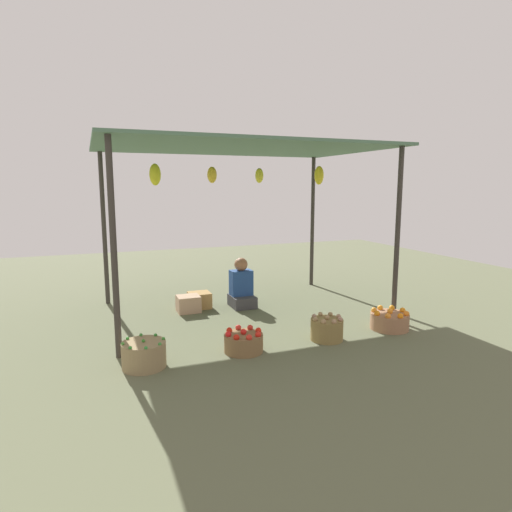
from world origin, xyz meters
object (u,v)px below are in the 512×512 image
Objects in this scene: basket_oranges at (390,321)px; wooden_crate_near_vendor at (199,300)px; wooden_crate_stacked_rear at (188,304)px; basket_green_chilies at (144,355)px; basket_red_tomatoes at (244,342)px; basket_potatoes at (327,329)px; vendor_person at (242,288)px.

basket_oranges is 2.87m from wooden_crate_near_vendor.
wooden_crate_stacked_rear is (-2.33, 1.78, 0.01)m from basket_oranges.
basket_green_chilies is 1.38× the size of wooden_crate_near_vendor.
basket_red_tomatoes reaches higher than wooden_crate_stacked_rear.
wooden_crate_stacked_rear is (-1.33, 1.84, -0.01)m from basket_potatoes.
wooden_crate_near_vendor is (-0.03, 1.98, 0.01)m from basket_red_tomatoes.
wooden_crate_near_vendor is 0.98× the size of wooden_crate_stacked_rear.
vendor_person reaches higher than basket_oranges.
wooden_crate_stacked_rear is (-0.86, -0.00, -0.17)m from vendor_person.
wooden_crate_stacked_rear is at bearing 142.75° from basket_oranges.
wooden_crate_stacked_rear is at bearing 126.00° from basket_potatoes.
basket_green_chilies reaches higher than basket_red_tomatoes.
vendor_person is 1.93× the size of basket_potatoes.
vendor_person is 1.69× the size of basket_green_chilies.
wooden_crate_near_vendor is at bearing 61.32° from basket_green_chilies.
vendor_person is 0.69m from wooden_crate_near_vendor.
basket_oranges is (2.10, 0.05, 0.00)m from basket_red_tomatoes.
basket_red_tomatoes is at bearing 179.52° from basket_potatoes.
wooden_crate_stacked_rear is (0.89, 1.86, -0.01)m from basket_green_chilies.
basket_potatoes is 2.29m from wooden_crate_near_vendor.
basket_potatoes reaches higher than wooden_crate_stacked_rear.
basket_oranges is at bearing 1.39° from basket_red_tomatoes.
wooden_crate_near_vendor is (-2.12, 1.93, 0.01)m from basket_oranges.
vendor_person is 2.30× the size of wooden_crate_stacked_rear.
basket_red_tomatoes is at bearing -89.24° from wooden_crate_near_vendor.
basket_oranges is at bearing -42.28° from wooden_crate_near_vendor.
wooden_crate_stacked_rear is at bearing 64.40° from basket_green_chilies.
basket_red_tomatoes is 1.10m from basket_potatoes.
vendor_person reaches higher than wooden_crate_near_vendor.
basket_green_chilies is at bearing -178.35° from basket_red_tomatoes.
basket_potatoes is (1.10, -0.01, 0.03)m from basket_red_tomatoes.
basket_potatoes reaches higher than basket_red_tomatoes.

